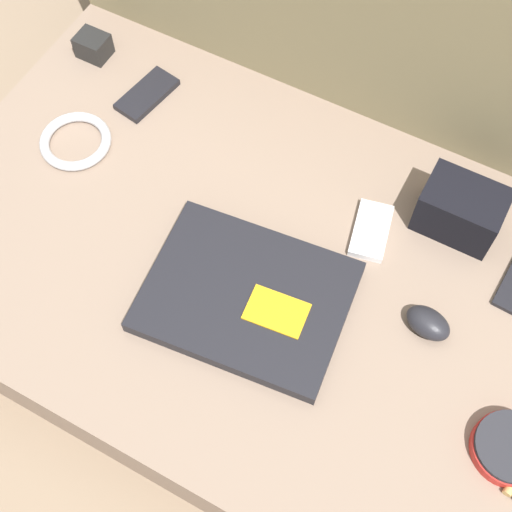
{
  "coord_description": "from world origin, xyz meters",
  "views": [
    {
      "loc": [
        0.25,
        -0.46,
        1.13
      ],
      "look_at": [
        0.0,
        0.0,
        0.16
      ],
      "focal_mm": 50.0,
      "sensor_mm": 36.0,
      "label": 1
    }
  ],
  "objects": [
    {
      "name": "ground_plane",
      "position": [
        0.0,
        0.0,
        0.0
      ],
      "size": [
        8.0,
        8.0,
        0.0
      ],
      "primitive_type": "plane",
      "color": "#7A6651"
    },
    {
      "name": "couch_seat",
      "position": [
        0.0,
        0.0,
        0.07
      ],
      "size": [
        1.12,
        0.7,
        0.14
      ],
      "color": "#7A6656",
      "rests_on": "ground_plane"
    },
    {
      "name": "couch_backrest",
      "position": [
        0.0,
        0.45,
        0.29
      ],
      "size": [
        1.12,
        0.2,
        0.57
      ],
      "color": "#756B4C",
      "rests_on": "ground_plane"
    },
    {
      "name": "laptop",
      "position": [
        0.02,
        -0.06,
        0.15
      ],
      "size": [
        0.33,
        0.27,
        0.03
      ],
      "rotation": [
        0.0,
        0.0,
        0.11
      ],
      "color": "black",
      "rests_on": "couch_seat"
    },
    {
      "name": "computer_mouse",
      "position": [
        0.28,
        0.02,
        0.16
      ],
      "size": [
        0.08,
        0.06,
        0.04
      ],
      "rotation": [
        0.0,
        0.0,
        -0.18
      ],
      "color": "black",
      "rests_on": "couch_seat"
    },
    {
      "name": "speaker_puck",
      "position": [
        0.44,
        -0.09,
        0.15
      ],
      "size": [
        0.1,
        0.1,
        0.03
      ],
      "color": "red",
      "rests_on": "couch_seat"
    },
    {
      "name": "phone_black",
      "position": [
        -0.33,
        0.2,
        0.15
      ],
      "size": [
        0.07,
        0.13,
        0.01
      ],
      "rotation": [
        0.0,
        0.0,
        -0.17
      ],
      "color": "black",
      "rests_on": "couch_seat"
    },
    {
      "name": "phone_small",
      "position": [
        0.14,
        0.13,
        0.15
      ],
      "size": [
        0.08,
        0.11,
        0.01
      ],
      "rotation": [
        0.0,
        0.0,
        0.22
      ],
      "color": "silver",
      "rests_on": "couch_seat"
    },
    {
      "name": "camera_pouch",
      "position": [
        0.25,
        0.21,
        0.18
      ],
      "size": [
        0.13,
        0.09,
        0.09
      ],
      "color": "black",
      "rests_on": "couch_seat"
    },
    {
      "name": "charger_brick",
      "position": [
        -0.47,
        0.24,
        0.16
      ],
      "size": [
        0.06,
        0.05,
        0.04
      ],
      "color": "black",
      "rests_on": "couch_seat"
    },
    {
      "name": "cable_coil",
      "position": [
        -0.38,
        0.06,
        0.15
      ],
      "size": [
        0.12,
        0.12,
        0.02
      ],
      "color": "#B2B2B7",
      "rests_on": "couch_seat"
    }
  ]
}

